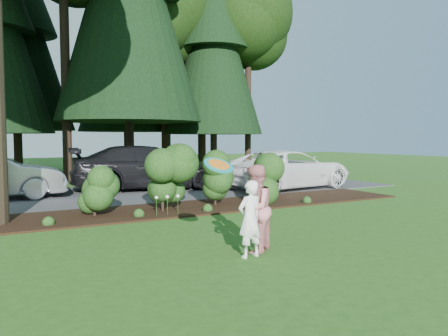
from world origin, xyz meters
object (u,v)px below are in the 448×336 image
(car_white_suv, at_px, (288,169))
(frisbee, at_px, (219,165))
(adult, at_px, (255,209))
(child, at_px, (250,219))
(car_dark_suv, at_px, (149,167))

(car_white_suv, xyz_separation_m, frisbee, (-7.33, -7.71, 0.82))
(car_white_suv, distance_m, frisbee, 10.67)
(adult, bearing_deg, frisbee, -23.64)
(frisbee, bearing_deg, car_white_suv, 46.43)
(car_white_suv, height_order, adult, adult)
(adult, xyz_separation_m, frisbee, (-0.87, -0.23, 0.82))
(frisbee, bearing_deg, child, -2.36)
(car_dark_suv, bearing_deg, child, 178.13)
(car_white_suv, distance_m, car_dark_suv, 5.56)
(car_dark_suv, relative_size, adult, 3.76)
(frisbee, bearing_deg, adult, 14.52)
(adult, distance_m, frisbee, 1.22)
(child, xyz_separation_m, frisbee, (-0.60, 0.02, 0.95))
(car_white_suv, relative_size, adult, 3.50)
(adult, height_order, frisbee, frisbee)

